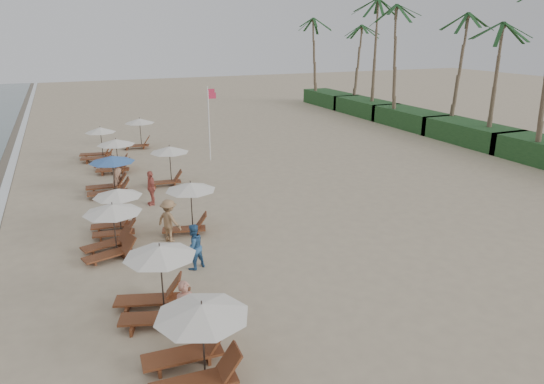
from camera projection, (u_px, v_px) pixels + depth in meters
name	position (u px, v px, depth m)	size (l,w,h in m)	color
ground	(305.00, 271.00, 18.46)	(160.00, 160.00, 0.00)	tan
shrub_hedge	(471.00, 133.00, 39.07)	(3.20, 53.00, 1.60)	#193D1C
palm_row	(476.00, 11.00, 36.98)	(7.00, 52.00, 12.30)	brown
lounger_station_0	(193.00, 342.00, 12.50)	(2.84, 2.46, 2.08)	brown
lounger_station_1	(154.00, 284.00, 15.23)	(2.72, 2.52, 2.35)	brown
lounger_station_2	(109.00, 229.00, 19.46)	(2.60, 2.29, 2.11)	brown
lounger_station_3	(114.00, 211.00, 21.50)	(2.40, 2.12, 2.06)	brown
lounger_station_4	(108.00, 175.00, 26.79)	(2.81, 2.44, 2.13)	brown
lounger_station_5	(113.00, 155.00, 31.12)	(2.70, 2.35, 2.07)	brown
lounger_station_6	(97.00, 146.00, 33.94)	(2.66, 2.31, 2.26)	brown
inland_station_0	(188.00, 202.00, 21.61)	(2.66, 2.24, 2.22)	brown
inland_station_1	(167.00, 161.00, 28.32)	(2.62, 2.24, 2.22)	brown
inland_station_2	(138.00, 130.00, 37.27)	(2.75, 2.24, 2.22)	brown
beachgoer_near	(186.00, 310.00, 14.16)	(0.66, 0.44, 1.82)	#B67563
beachgoer_mid_a	(193.00, 247.00, 18.38)	(0.86, 0.67, 1.77)	#2D5887
beachgoer_mid_b	(169.00, 221.00, 20.78)	(1.20, 0.69, 1.86)	#8F6C49
beachgoer_far_a	(151.00, 188.00, 25.20)	(1.06, 0.44, 1.80)	#BD594B
beachgoer_far_b	(117.00, 174.00, 27.58)	(0.87, 0.57, 1.79)	#A7785A
flag_pole_near	(209.00, 122.00, 33.32)	(0.60, 0.08, 4.82)	silver
flag_pole_far	(209.00, 114.00, 37.46)	(0.60, 0.08, 4.59)	silver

